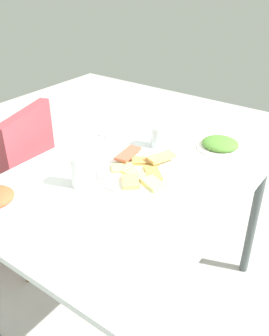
% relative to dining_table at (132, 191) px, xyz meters
% --- Properties ---
extents(ground_plane, '(6.00, 6.00, 0.00)m').
position_rel_dining_table_xyz_m(ground_plane, '(0.00, 0.00, -0.67)').
color(ground_plane, '#B4B2AE').
extents(dining_table, '(1.20, 0.87, 0.75)m').
position_rel_dining_table_xyz_m(dining_table, '(0.00, 0.00, 0.00)').
color(dining_table, white).
rests_on(dining_table, ground_plane).
extents(dining_chair, '(0.53, 0.53, 0.90)m').
position_rel_dining_table_xyz_m(dining_chair, '(-0.08, 0.70, -0.17)').
color(dining_chair, '#9A373F').
rests_on(dining_chair, ground_plane).
extents(pide_platter, '(0.35, 0.34, 0.04)m').
position_rel_dining_table_xyz_m(pide_platter, '(0.03, -0.02, 0.09)').
color(pide_platter, white).
rests_on(pide_platter, dining_table).
extents(salad_plate_greens, '(0.22, 0.22, 0.05)m').
position_rel_dining_table_xyz_m(salad_plate_greens, '(0.43, -0.19, 0.10)').
color(salad_plate_greens, white).
rests_on(salad_plate_greens, dining_table).
extents(soda_can, '(0.08, 0.08, 0.12)m').
position_rel_dining_table_xyz_m(soda_can, '(-0.18, 0.11, 0.14)').
color(soda_can, silver).
rests_on(soda_can, dining_table).
extents(drinking_glass, '(0.07, 0.07, 0.10)m').
position_rel_dining_table_xyz_m(drinking_glass, '(0.28, 0.06, 0.13)').
color(drinking_glass, silver).
rests_on(drinking_glass, dining_table).
extents(paper_napkin, '(0.15, 0.15, 0.00)m').
position_rel_dining_table_xyz_m(paper_napkin, '(0.29, 0.32, 0.08)').
color(paper_napkin, white).
rests_on(paper_napkin, dining_table).
extents(fork, '(0.19, 0.02, 0.00)m').
position_rel_dining_table_xyz_m(fork, '(0.29, 0.31, 0.08)').
color(fork, silver).
rests_on(fork, paper_napkin).
extents(spoon, '(0.17, 0.03, 0.00)m').
position_rel_dining_table_xyz_m(spoon, '(0.29, 0.34, 0.08)').
color(spoon, silver).
rests_on(spoon, paper_napkin).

